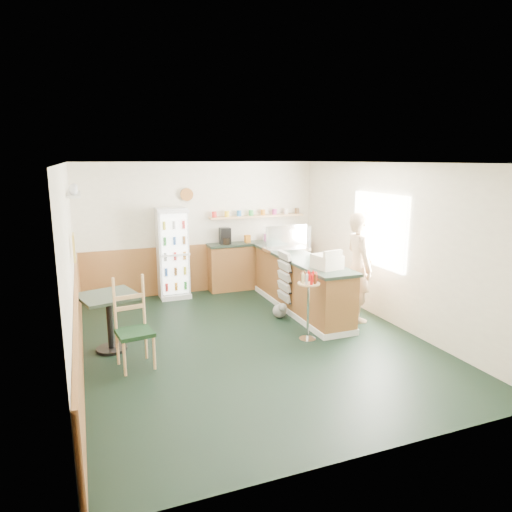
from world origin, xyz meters
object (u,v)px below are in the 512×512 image
cash_register (327,262)px  condiment_stand (308,295)px  cafe_table (109,311)px  cafe_chair (133,320)px  shopkeeper (359,267)px  drinks_fridge (173,253)px  display_case (287,238)px

cash_register → condiment_stand: (-0.52, -0.38, -0.40)m
cash_register → condiment_stand: cash_register is taller
cafe_table → cafe_chair: cafe_chair is taller
cafe_table → shopkeeper: bearing=-2.2°
cafe_table → cafe_chair: size_ratio=0.78×
cash_register → cafe_chair: bearing=176.3°
cash_register → cafe_chair: cash_register is taller
drinks_fridge → cash_register: 3.31m
condiment_stand → drinks_fridge: bearing=116.4°
cafe_chair → display_case: bearing=22.9°
cash_register → drinks_fridge: bearing=118.3°
drinks_fridge → condiment_stand: (1.49, -3.00, -0.18)m
display_case → condiment_stand: size_ratio=0.80×
cash_register → cafe_table: cash_register is taller
condiment_stand → cafe_chair: size_ratio=0.87×
condiment_stand → cafe_table: (-2.88, 0.67, -0.13)m
display_case → condiment_stand: bearing=-105.1°
shopkeeper → cafe_chair: shopkeeper is taller
display_case → cafe_table: (-3.40, -1.28, -0.65)m
display_case → cafe_chair: (-3.12, -1.87, -0.61)m
display_case → cash_register: (0.00, -1.57, -0.13)m
shopkeeper → cafe_chair: bearing=104.2°
shopkeeper → drinks_fridge: bearing=55.2°
cafe_chair → cash_register: bearing=-2.4°
cafe_chair → drinks_fridge: bearing=61.2°
display_case → shopkeeper: shopkeeper is taller
cash_register → condiment_stand: size_ratio=0.39×
cash_register → shopkeeper: 0.74m
condiment_stand → display_case: bearing=74.9°
cafe_chair → shopkeeper: bearing=-1.5°
cash_register → cafe_chair: size_ratio=0.34×
drinks_fridge → cash_register: (2.01, -2.62, 0.22)m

